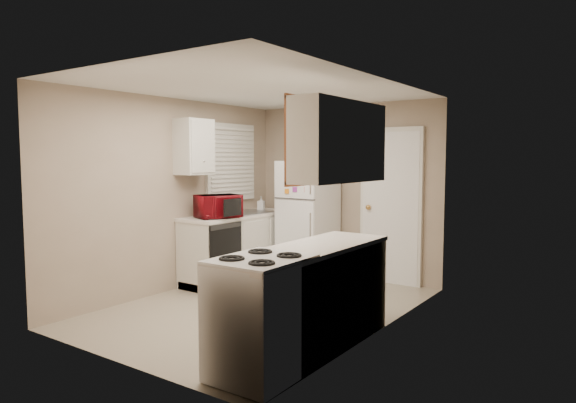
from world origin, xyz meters
The scene contains 19 objects.
floor centered at (0.00, 0.00, 0.00)m, with size 3.80×3.80×0.00m, color #BDB099.
ceiling centered at (0.00, 0.00, 2.40)m, with size 3.80×3.80×0.00m, color white.
wall_left centered at (-1.40, 0.00, 1.20)m, with size 3.80×3.80×0.00m, color tan.
wall_right centered at (1.40, 0.00, 1.20)m, with size 3.80×3.80×0.00m, color tan.
wall_back centered at (0.00, 1.90, 1.20)m, with size 2.80×2.80×0.00m, color tan.
wall_front centered at (0.00, -1.90, 1.20)m, with size 2.80×2.80×0.00m, color tan.
left_counter centered at (-1.10, 0.90, 0.45)m, with size 0.60×1.80×0.90m, color silver.
dishwasher centered at (-0.81, 0.30, 0.49)m, with size 0.03×0.58×0.72m, color black.
sink centered at (-1.10, 1.05, 0.86)m, with size 0.54×0.74×0.16m, color gray.
microwave centered at (-1.01, 0.38, 1.05)m, with size 0.29×0.53×0.35m, color maroon.
soap_bottle centered at (-1.15, 1.46, 1.00)m, with size 0.09×0.09×0.20m, color white.
window_blinds centered at (-1.36, 1.05, 1.60)m, with size 0.10×0.98×1.08m, color silver.
upper_cabinet_left centered at (-1.25, 0.22, 1.80)m, with size 0.30×0.45×0.70m, color silver.
refrigerator centered at (-0.39, 1.54, 0.81)m, with size 0.67×0.65×1.62m, color white.
cabinet_over_fridge centered at (-0.40, 1.75, 2.00)m, with size 0.70×0.30×0.40m, color silver.
interior_door centered at (0.70, 1.86, 1.02)m, with size 0.86×0.06×2.08m, color white.
right_counter centered at (1.10, -0.80, 0.45)m, with size 0.60×2.00×0.90m, color silver.
stove centered at (1.10, -1.43, 0.45)m, with size 0.60×0.74×0.90m, color white.
upper_cabinet_right centered at (1.25, -0.50, 1.80)m, with size 0.30×1.20×0.70m, color silver.
Camera 1 is at (3.44, -4.43, 1.66)m, focal length 32.00 mm.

